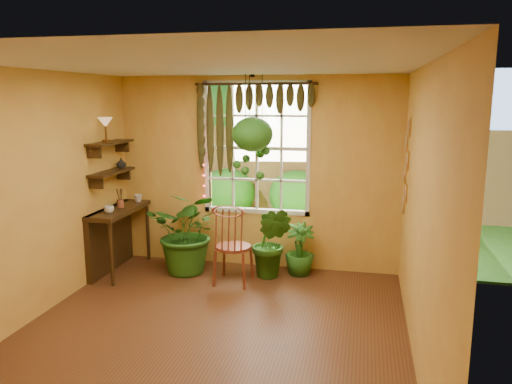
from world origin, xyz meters
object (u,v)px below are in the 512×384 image
windsor_chair (233,257)px  hanging_basket (252,138)px  potted_plant_mid (271,242)px  potted_plant_left (189,232)px  counter_ledge (113,232)px

windsor_chair → hanging_basket: (0.14, 0.56, 1.51)m
potted_plant_mid → hanging_basket: size_ratio=0.70×
windsor_chair → potted_plant_left: (-0.70, 0.29, 0.22)m
windsor_chair → hanging_basket: bearing=77.8°
counter_ledge → hanging_basket: size_ratio=0.86×
counter_ledge → potted_plant_left: potted_plant_left is taller
potted_plant_mid → potted_plant_left: bearing=-177.7°
hanging_basket → potted_plant_mid: bearing=-35.4°
windsor_chair → potted_plant_left: windsor_chair is taller
windsor_chair → hanging_basket: size_ratio=0.89×
potted_plant_mid → hanging_basket: 1.43m
counter_ledge → windsor_chair: size_ratio=0.97×
potted_plant_left → hanging_basket: size_ratio=0.83×
windsor_chair → hanging_basket: 1.61m
counter_ledge → windsor_chair: bearing=-4.7°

